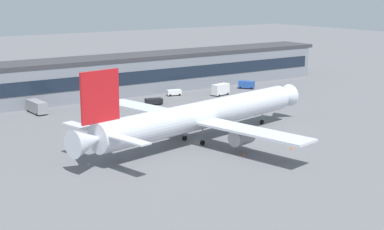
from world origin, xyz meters
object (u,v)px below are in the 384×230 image
(stair_truck, at_px, (220,89))
(crew_van, at_px, (246,84))
(pushback_tractor, at_px, (153,101))
(airliner, at_px, (200,116))
(fuel_truck, at_px, (37,106))
(traffic_cone_0, at_px, (244,154))
(traffic_cone_1, at_px, (292,148))
(follow_me_car, at_px, (174,92))

(stair_truck, height_order, crew_van, stair_truck)
(pushback_tractor, distance_m, crew_van, 39.50)
(airliner, relative_size, fuel_truck, 7.79)
(crew_van, relative_size, traffic_cone_0, 8.69)
(pushback_tractor, xyz_separation_m, traffic_cone_1, (-0.40, -56.45, -0.70))
(fuel_truck, bearing_deg, follow_me_car, 1.11)
(crew_van, bearing_deg, airliner, -138.35)
(airliner, distance_m, follow_me_car, 54.85)
(pushback_tractor, distance_m, stair_truck, 24.66)
(crew_van, bearing_deg, traffic_cone_1, -122.51)
(fuel_truck, bearing_deg, traffic_cone_0, -71.94)
(crew_van, relative_size, follow_me_car, 1.16)
(pushback_tractor, bearing_deg, traffic_cone_0, -101.86)
(stair_truck, bearing_deg, crew_van, 18.40)
(stair_truck, height_order, follow_me_car, stair_truck)
(traffic_cone_0, bearing_deg, traffic_cone_1, -11.62)
(traffic_cone_0, bearing_deg, crew_van, 49.79)
(fuel_truck, bearing_deg, stair_truck, -6.95)
(pushback_tractor, height_order, stair_truck, stair_truck)
(traffic_cone_0, distance_m, traffic_cone_1, 11.22)
(follow_me_car, bearing_deg, stair_truck, -32.44)
(fuel_truck, bearing_deg, traffic_cone_1, -64.07)
(fuel_truck, distance_m, traffic_cone_0, 64.98)
(pushback_tractor, xyz_separation_m, fuel_truck, (-31.52, 7.57, 0.83))
(stair_truck, bearing_deg, traffic_cone_1, -113.64)
(pushback_tractor, xyz_separation_m, traffic_cone_0, (-11.39, -54.19, -0.73))
(airliner, xyz_separation_m, fuel_truck, (-19.16, 47.81, -3.85))
(follow_me_car, bearing_deg, crew_van, -6.19)
(pushback_tractor, relative_size, traffic_cone_1, 7.67)
(airliner, relative_size, follow_me_car, 13.97)
(fuel_truck, relative_size, traffic_cone_0, 13.49)
(traffic_cone_1, bearing_deg, airliner, 126.44)
(follow_me_car, xyz_separation_m, fuel_truck, (-44.04, -0.85, 0.79))
(airliner, bearing_deg, traffic_cone_0, -85.99)
(stair_truck, relative_size, traffic_cone_1, 9.22)
(traffic_cone_0, xyz_separation_m, traffic_cone_1, (10.99, -2.26, 0.03))
(pushback_tractor, bearing_deg, follow_me_car, 33.93)
(pushback_tractor, height_order, fuel_truck, fuel_truck)
(pushback_tractor, distance_m, traffic_cone_0, 55.38)
(crew_van, distance_m, fuel_truck, 70.67)
(stair_truck, height_order, traffic_cone_0, stair_truck)
(airliner, bearing_deg, stair_truck, 47.91)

